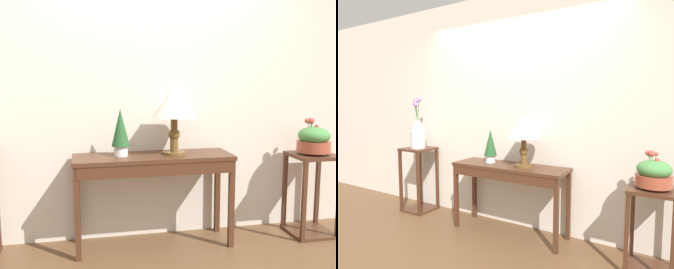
% 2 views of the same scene
% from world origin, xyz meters
% --- Properties ---
extents(back_wall_with_art, '(9.00, 0.10, 2.80)m').
position_xyz_m(back_wall_with_art, '(0.00, 1.33, 1.40)').
color(back_wall_with_art, beige).
rests_on(back_wall_with_art, ground).
extents(console_table, '(1.34, 0.43, 0.80)m').
position_xyz_m(console_table, '(0.04, 1.00, 0.69)').
color(console_table, '#472819').
rests_on(console_table, ground).
extents(table_lamp, '(0.37, 0.37, 0.58)m').
position_xyz_m(table_lamp, '(0.22, 1.02, 1.22)').
color(table_lamp, brown).
rests_on(table_lamp, console_table).
extents(potted_plant_on_console, '(0.15, 0.15, 0.39)m').
position_xyz_m(potted_plant_on_console, '(-0.23, 1.04, 1.01)').
color(potted_plant_on_console, silver).
rests_on(potted_plant_on_console, console_table).
extents(pedestal_stand_left, '(0.39, 0.39, 0.88)m').
position_xyz_m(pedestal_stand_left, '(-1.42, 1.02, 0.44)').
color(pedestal_stand_left, '#472819').
rests_on(pedestal_stand_left, ground).
extents(flower_vase_tall_left, '(0.21, 0.21, 0.69)m').
position_xyz_m(flower_vase_tall_left, '(-1.42, 1.02, 1.08)').
color(flower_vase_tall_left, silver).
rests_on(flower_vase_tall_left, pedestal_stand_left).
extents(pedestal_stand_right, '(0.39, 0.39, 0.75)m').
position_xyz_m(pedestal_stand_right, '(1.50, 0.97, 0.38)').
color(pedestal_stand_right, '#472819').
rests_on(pedestal_stand_right, ground).
extents(planter_bowl_wide_right, '(0.30, 0.30, 0.33)m').
position_xyz_m(planter_bowl_wide_right, '(1.50, 0.97, 0.88)').
color(planter_bowl_wide_right, '#9E4733').
rests_on(planter_bowl_wide_right, pedestal_stand_right).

